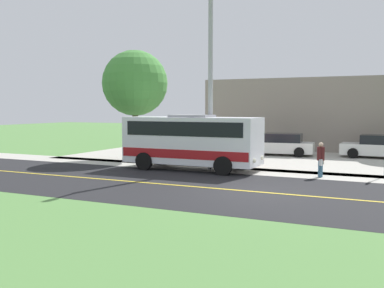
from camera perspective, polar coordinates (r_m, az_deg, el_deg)
name	(u,v)px	position (r m, az deg, el deg)	size (l,w,h in m)	color
ground_plane	(253,192)	(17.02, 7.78, -6.07)	(120.00, 120.00, 0.00)	#548442
road_surface	(253,192)	(17.02, 7.78, -6.05)	(8.00, 100.00, 0.01)	black
sidewalk	(285,173)	(21.98, 11.77, -3.67)	(2.40, 100.00, 0.01)	#B2ADA3
parking_lot_surface	(362,160)	(28.63, 20.92, -1.95)	(14.00, 36.00, 0.01)	#B2ADA3
road_centre_line	(253,191)	(17.02, 7.78, -6.04)	(0.16, 100.00, 0.00)	gold
shuttle_bus_front	(192,140)	(22.60, 0.01, 0.58)	(2.59, 7.01, 2.80)	white
pedestrian_with_bags	(321,159)	(21.04, 16.17, -1.82)	(0.72, 0.34, 1.59)	#335972
street_light_pole	(210,75)	(22.67, 2.28, 8.86)	(1.97, 0.24, 8.80)	#9E9EA3
parked_car_near	(280,145)	(30.14, 11.27, -0.11)	(2.32, 4.54, 1.45)	white
parked_car_far	(379,147)	(30.26, 22.80, -0.36)	(2.14, 4.46, 1.45)	white
tree_curbside	(135,83)	(27.65, -7.32, 7.71)	(4.00, 4.00, 6.66)	#4C3826
commercial_building	(320,114)	(37.84, 16.11, 3.75)	(10.00, 16.17, 5.32)	gray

